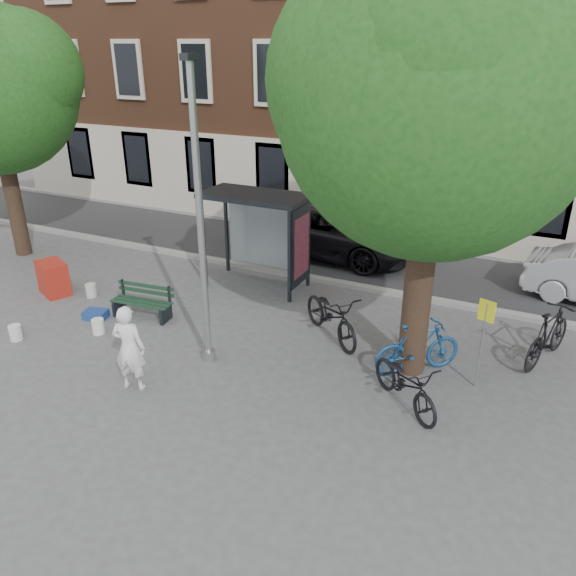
{
  "coord_description": "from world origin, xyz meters",
  "views": [
    {
      "loc": [
        6.03,
        -8.67,
        6.31
      ],
      "look_at": [
        1.24,
        1.34,
        1.4
      ],
      "focal_mm": 35.0,
      "sensor_mm": 36.0,
      "label": 1
    }
  ],
  "objects_px": {
    "bench": "(143,303)",
    "car_dark": "(330,230)",
    "bus_shelter": "(270,220)",
    "red_stand": "(53,278)",
    "painter": "(129,348)",
    "bike_a": "(331,315)",
    "bike_d": "(548,335)",
    "notice_sign": "(484,326)",
    "lamppost": "(201,237)",
    "bike_b": "(418,347)",
    "bike_c": "(406,383)"
  },
  "relations": [
    {
      "from": "lamppost",
      "to": "bike_b",
      "type": "height_order",
      "value": "lamppost"
    },
    {
      "from": "bike_a",
      "to": "bike_b",
      "type": "distance_m",
      "value": 2.2
    },
    {
      "from": "painter",
      "to": "bike_a",
      "type": "height_order",
      "value": "painter"
    },
    {
      "from": "bench",
      "to": "notice_sign",
      "type": "distance_m",
      "value": 8.0
    },
    {
      "from": "lamppost",
      "to": "bus_shelter",
      "type": "xyz_separation_m",
      "value": [
        -0.61,
        4.11,
        -0.87
      ]
    },
    {
      "from": "bus_shelter",
      "to": "bench",
      "type": "bearing_deg",
      "value": -123.23
    },
    {
      "from": "lamppost",
      "to": "bus_shelter",
      "type": "height_order",
      "value": "lamppost"
    },
    {
      "from": "bench",
      "to": "bike_a",
      "type": "distance_m",
      "value": 4.71
    },
    {
      "from": "bike_a",
      "to": "notice_sign",
      "type": "relative_size",
      "value": 1.18
    },
    {
      "from": "notice_sign",
      "to": "bench",
      "type": "bearing_deg",
      "value": -157.72
    },
    {
      "from": "lamppost",
      "to": "bench",
      "type": "relative_size",
      "value": 3.83
    },
    {
      "from": "painter",
      "to": "red_stand",
      "type": "xyz_separation_m",
      "value": [
        -4.89,
        2.66,
        -0.44
      ]
    },
    {
      "from": "bench",
      "to": "bike_d",
      "type": "relative_size",
      "value": 0.78
    },
    {
      "from": "car_dark",
      "to": "red_stand",
      "type": "height_order",
      "value": "car_dark"
    },
    {
      "from": "bench",
      "to": "car_dark",
      "type": "bearing_deg",
      "value": 61.72
    },
    {
      "from": "lamppost",
      "to": "bike_b",
      "type": "xyz_separation_m",
      "value": [
        4.13,
        1.47,
        -2.22
      ]
    },
    {
      "from": "bench",
      "to": "bike_c",
      "type": "bearing_deg",
      "value": -13.65
    },
    {
      "from": "bike_d",
      "to": "notice_sign",
      "type": "distance_m",
      "value": 2.14
    },
    {
      "from": "bench",
      "to": "red_stand",
      "type": "distance_m",
      "value": 3.07
    },
    {
      "from": "painter",
      "to": "notice_sign",
      "type": "xyz_separation_m",
      "value": [
        6.11,
        2.96,
        0.47
      ]
    },
    {
      "from": "lamppost",
      "to": "bike_b",
      "type": "relative_size",
      "value": 3.23
    },
    {
      "from": "lamppost",
      "to": "red_stand",
      "type": "height_order",
      "value": "lamppost"
    },
    {
      "from": "bus_shelter",
      "to": "car_dark",
      "type": "distance_m",
      "value": 3.37
    },
    {
      "from": "notice_sign",
      "to": "bike_a",
      "type": "bearing_deg",
      "value": -170.77
    },
    {
      "from": "car_dark",
      "to": "bike_c",
      "type": "bearing_deg",
      "value": -145.73
    },
    {
      "from": "notice_sign",
      "to": "lamppost",
      "type": "bearing_deg",
      "value": -145.34
    },
    {
      "from": "lamppost",
      "to": "bike_a",
      "type": "relative_size",
      "value": 2.74
    },
    {
      "from": "painter",
      "to": "bike_a",
      "type": "xyz_separation_m",
      "value": [
        2.78,
        3.56,
        -0.3
      ]
    },
    {
      "from": "painter",
      "to": "bike_b",
      "type": "relative_size",
      "value": 0.94
    },
    {
      "from": "bench",
      "to": "notice_sign",
      "type": "bearing_deg",
      "value": -3.47
    },
    {
      "from": "bus_shelter",
      "to": "bike_a",
      "type": "bearing_deg",
      "value": -38.32
    },
    {
      "from": "bench",
      "to": "bike_a",
      "type": "height_order",
      "value": "bike_a"
    },
    {
      "from": "lamppost",
      "to": "bike_c",
      "type": "height_order",
      "value": "lamppost"
    },
    {
      "from": "bus_shelter",
      "to": "red_stand",
      "type": "distance_m",
      "value": 6.05
    },
    {
      "from": "bike_a",
      "to": "notice_sign",
      "type": "distance_m",
      "value": 3.47
    },
    {
      "from": "painter",
      "to": "bike_b",
      "type": "distance_m",
      "value": 5.75
    },
    {
      "from": "bike_c",
      "to": "notice_sign",
      "type": "height_order",
      "value": "notice_sign"
    },
    {
      "from": "bench",
      "to": "bike_d",
      "type": "distance_m",
      "value": 9.33
    },
    {
      "from": "red_stand",
      "to": "notice_sign",
      "type": "xyz_separation_m",
      "value": [
        11.0,
        0.3,
        0.91
      ]
    },
    {
      "from": "bike_b",
      "to": "bike_a",
      "type": "bearing_deg",
      "value": 33.27
    },
    {
      "from": "bike_b",
      "to": "bike_d",
      "type": "height_order",
      "value": "bike_d"
    },
    {
      "from": "bike_c",
      "to": "painter",
      "type": "bearing_deg",
      "value": 149.71
    },
    {
      "from": "painter",
      "to": "bike_c",
      "type": "relative_size",
      "value": 0.92
    },
    {
      "from": "bike_d",
      "to": "red_stand",
      "type": "height_order",
      "value": "bike_d"
    },
    {
      "from": "lamppost",
      "to": "bike_b",
      "type": "distance_m",
      "value": 4.91
    },
    {
      "from": "red_stand",
      "to": "bench",
      "type": "bearing_deg",
      "value": -1.43
    },
    {
      "from": "bike_a",
      "to": "bike_b",
      "type": "bearing_deg",
      "value": -65.98
    },
    {
      "from": "bus_shelter",
      "to": "red_stand",
      "type": "height_order",
      "value": "bus_shelter"
    },
    {
      "from": "red_stand",
      "to": "bike_c",
      "type": "bearing_deg",
      "value": -5.59
    },
    {
      "from": "bench",
      "to": "painter",
      "type": "bearing_deg",
      "value": -60.98
    }
  ]
}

